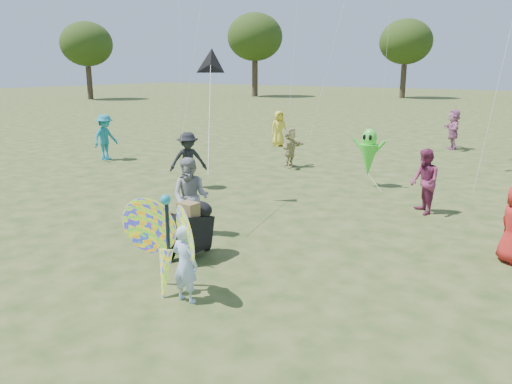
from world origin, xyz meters
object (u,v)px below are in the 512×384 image
crowd_i (105,137)px  crowd_j (453,129)px  child_girl (185,264)px  crowd_g (279,129)px  crowd_b (188,160)px  alien_kite (369,154)px  adult_man (191,198)px  crowd_d (290,147)px  crowd_e (424,182)px  butterfly_kite (166,244)px  jogging_stroller (192,226)px

crowd_i → crowd_j: size_ratio=1.01×
child_girl → crowd_g: (-6.99, 14.00, 0.19)m
crowd_b → crowd_j: (4.64, 11.95, 0.03)m
alien_kite → crowd_j: bearing=87.6°
adult_man → crowd_d: (-2.10, 7.69, -0.13)m
crowd_g → crowd_j: 7.59m
child_girl → crowd_e: crowd_e is taller
butterfly_kite → alien_kite: size_ratio=1.04×
butterfly_kite → alien_kite: 8.73m
crowd_g → crowd_j: bearing=-28.9°
crowd_b → jogging_stroller: (3.79, -4.13, -0.22)m
crowd_d → crowd_g: bearing=35.2°
jogging_stroller → crowd_i: bearing=148.4°
crowd_d → crowd_g: (-2.93, 3.95, 0.08)m
crowd_d → butterfly_kite: size_ratio=0.79×
jogging_stroller → alien_kite: alien_kite is taller
crowd_j → jogging_stroller: crowd_j is taller
butterfly_kite → crowd_b: bearing=129.1°
crowd_i → crowd_j: bearing=-50.5°
crowd_i → adult_man: bearing=-124.6°
crowd_b → butterfly_kite: bearing=-96.9°
adult_man → crowd_j: bearing=62.2°
crowd_i → crowd_g: bearing=-33.8°
crowd_b → child_girl: bearing=-94.6°
crowd_b → adult_man: bearing=-93.5°
crowd_i → alien_kite: (10.03, 1.49, 0.10)m
crowd_d → crowd_j: 8.39m
adult_man → crowd_j: size_ratio=0.97×
adult_man → crowd_g: 12.68m
crowd_d → crowd_e: crowd_e is taller
crowd_i → jogging_stroller: bearing=-126.5°
jogging_stroller → butterfly_kite: 1.57m
jogging_stroller → crowd_d: bearing=108.7°
crowd_e → butterfly_kite: bearing=-53.7°
crowd_e → jogging_stroller: 6.03m
crowd_i → jogging_stroller: size_ratio=1.60×
crowd_d → alien_kite: size_ratio=0.82×
crowd_e → crowd_j: 10.85m
child_girl → crowd_i: bearing=-37.0°
crowd_g → crowd_i: crowd_i is taller
child_girl → crowd_b: crowd_b is taller
adult_man → crowd_i: (-8.71, 4.93, 0.03)m
adult_man → crowd_g: adult_man is taller
crowd_j → alien_kite: size_ratio=1.00×
child_girl → crowd_d: crowd_d is taller
crowd_i → butterfly_kite: crowd_i is taller
child_girl → alien_kite: alien_kite is taller
adult_man → crowd_d: adult_man is taller
crowd_i → butterfly_kite: size_ratio=0.97×
crowd_e → crowd_i: crowd_i is taller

